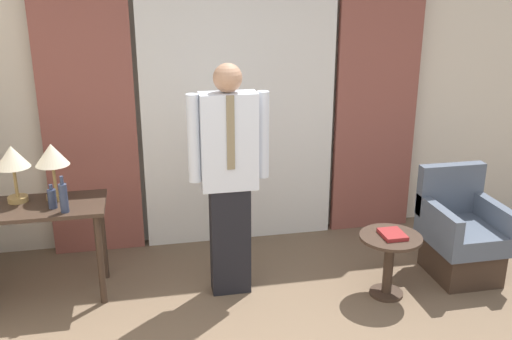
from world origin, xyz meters
The scene contains 13 objects.
wall_back centered at (0.00, 2.83, 1.35)m, with size 10.00×0.06×2.70m.
curtain_sheer_center centered at (0.00, 2.70, 1.29)m, with size 1.72×0.06×2.58m.
curtain_drape_left centered at (-1.29, 2.70, 1.29)m, with size 0.78×0.06×2.58m.
curtain_drape_right centered at (1.29, 2.70, 1.29)m, with size 0.78×0.06×2.58m.
desk centered at (-1.66, 1.96, 0.62)m, with size 1.00×0.51×0.75m.
table_lamp_left centered at (-1.80, 2.07, 1.08)m, with size 0.25×0.25×0.43m.
table_lamp_right centered at (-1.52, 2.07, 1.08)m, with size 0.25×0.25×0.43m.
bottle_near_edge centered at (-1.53, 1.89, 0.83)m, with size 0.06×0.06×0.18m.
bottle_by_lamp centered at (-1.43, 1.79, 0.87)m, with size 0.06×0.06×0.27m.
person centered at (-0.25, 1.75, 0.98)m, with size 0.60×0.21×1.79m.
armchair centered at (1.65, 1.64, 0.33)m, with size 0.56×0.64×0.88m.
side_table centered at (0.93, 1.44, 0.34)m, with size 0.47×0.47×0.50m.
book centered at (0.94, 1.44, 0.52)m, with size 0.17×0.21×0.03m.
Camera 1 is at (-0.85, -2.18, 2.35)m, focal length 40.00 mm.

